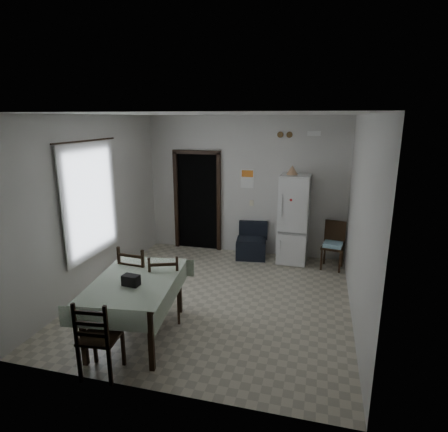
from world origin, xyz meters
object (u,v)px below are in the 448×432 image
at_px(dining_table, 137,308).
at_px(dining_chair_far_left, 140,278).
at_px(navy_seat, 251,241).
at_px(dining_chair_far_right, 165,286).
at_px(fridge, 294,219).
at_px(corner_chair, 333,246).
at_px(dining_chair_near_head, 100,336).

height_order(dining_table, dining_chair_far_left, dining_chair_far_left).
relative_size(navy_seat, dining_chair_far_right, 0.72).
distance_m(fridge, corner_chair, 0.91).
distance_m(navy_seat, dining_table, 3.38).
height_order(dining_chair_far_right, dining_chair_near_head, dining_chair_far_right).
distance_m(corner_chair, dining_chair_near_head, 4.66).
relative_size(corner_chair, dining_chair_near_head, 0.95).
distance_m(corner_chair, dining_chair_far_right, 3.49).
xyz_separation_m(dining_chair_far_left, dining_chair_near_head, (0.23, -1.42, -0.06)).
distance_m(dining_table, dining_chair_far_left, 0.67).
distance_m(navy_seat, corner_chair, 1.64).
bearing_deg(corner_chair, dining_chair_near_head, -114.09).
height_order(fridge, dining_table, fridge).
relative_size(dining_chair_far_left, dining_chair_near_head, 1.11).
xyz_separation_m(fridge, dining_chair_far_right, (-1.60, -2.74, -0.38)).
height_order(fridge, navy_seat, fridge).
height_order(navy_seat, corner_chair, corner_chair).
height_order(fridge, dining_chair_far_right, fridge).
xyz_separation_m(navy_seat, dining_table, (-0.93, -3.25, 0.04)).
relative_size(navy_seat, corner_chair, 0.80).
bearing_deg(dining_chair_far_right, dining_chair_far_left, -32.92).
relative_size(fridge, corner_chair, 1.94).
height_order(corner_chair, dining_chair_far_left, dining_chair_far_left).
bearing_deg(dining_chair_far_left, corner_chair, -133.62).
distance_m(dining_table, dining_chair_near_head, 0.82).
bearing_deg(dining_chair_near_head, navy_seat, -109.34).
bearing_deg(navy_seat, dining_chair_far_left, -121.78).
relative_size(fridge, dining_chair_near_head, 1.84).
xyz_separation_m(dining_table, dining_chair_near_head, (-0.03, -0.81, 0.07)).
distance_m(corner_chair, dining_table, 3.99).
distance_m(navy_seat, dining_chair_far_right, 2.84).
xyz_separation_m(dining_chair_far_right, dining_chair_near_head, (-0.21, -1.32, -0.03)).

